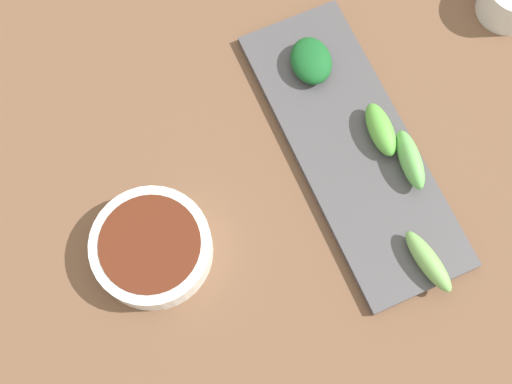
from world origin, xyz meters
TOP-DOWN VIEW (x-y plane):
  - tabletop at (0.00, 0.00)m, footprint 2.10×2.10m
  - sauce_bowl at (-0.18, -0.02)m, footprint 0.13×0.13m
  - serving_plate at (0.08, -0.00)m, footprint 0.13×0.37m
  - broccoli_stalk_0 at (0.09, -0.16)m, footprint 0.03×0.08m
  - broccoli_stalk_1 at (0.12, -0.00)m, footprint 0.03×0.07m
  - broccoli_leafy_2 at (0.08, 0.11)m, footprint 0.06×0.07m
  - broccoli_stalk_3 at (0.13, -0.05)m, footprint 0.03×0.08m

SIDE VIEW (x-z plane):
  - tabletop at x=0.00m, z-range 0.00..0.02m
  - serving_plate at x=0.08m, z-range 0.02..0.03m
  - sauce_bowl at x=-0.18m, z-range 0.02..0.06m
  - broccoli_stalk_0 at x=0.09m, z-range 0.03..0.06m
  - broccoli_leafy_2 at x=0.08m, z-range 0.03..0.06m
  - broccoli_stalk_1 at x=0.12m, z-range 0.03..0.06m
  - broccoli_stalk_3 at x=0.13m, z-range 0.03..0.06m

